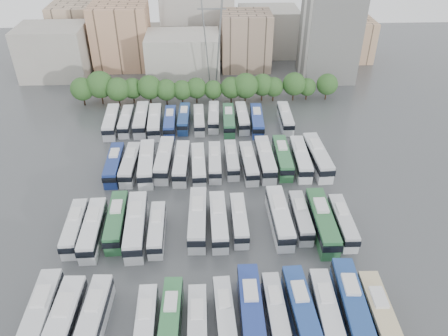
{
  "coord_description": "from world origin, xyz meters",
  "views": [
    {
      "loc": [
        0.08,
        -58.86,
        48.42
      ],
      "look_at": [
        3.06,
        7.98,
        3.0
      ],
      "focal_mm": 35.0,
      "sensor_mm": 36.0,
      "label": 1
    }
  ],
  "objects_px": {
    "bus_r1_s10": "(280,217)",
    "bus_r3_s12": "(285,118)",
    "bus_r1_s6": "(198,218)",
    "bus_r3_s8": "(229,120)",
    "bus_r0_s6": "(198,327)",
    "bus_r3_s5": "(184,118)",
    "bus_r0_s7": "(225,315)",
    "bus_r3_s3": "(155,121)",
    "bus_r0_s0": "(40,316)",
    "bus_r2_s8": "(232,159)",
    "bus_r2_s12": "(300,158)",
    "bus_r2_s4": "(165,159)",
    "bus_r1_s2": "(117,221)",
    "bus_r2_s2": "(130,164)",
    "bus_r2_s3": "(147,163)",
    "bus_r2_s11": "(282,157)",
    "bus_r0_s1": "(62,326)",
    "bus_r1_s3": "(136,225)",
    "bus_r3_s1": "(126,121)",
    "bus_r3_s4": "(170,122)",
    "bus_r2_s9": "(249,163)",
    "bus_r0_s9": "(276,311)",
    "bus_r1_s4": "(157,229)",
    "bus_r1_s7": "(219,221)",
    "bus_r2_s7": "(215,162)",
    "bus_r0_s11": "(326,311)",
    "bus_r0_s2": "(93,319)",
    "bus_r1_s11": "(301,217)",
    "bus_r2_s13": "(317,157)",
    "bus_r1_s1": "(93,229)",
    "bus_r3_s6": "(199,120)",
    "apartment_tower": "(330,31)",
    "bus_r3_s0": "(111,121)",
    "bus_r3_s9": "(242,117)",
    "bus_r2_s1": "(114,164)",
    "bus_r1_s12": "(322,221)",
    "bus_r3_s7": "(214,117)",
    "bus_r1_s8": "(239,219)",
    "bus_r0_s10": "(301,310)",
    "bus_r2_s5": "(182,163)",
    "electricity_pylon": "(212,19)",
    "bus_r0_s13": "(380,316)",
    "bus_r2_s10": "(265,159)"
  },
  "relations": [
    {
      "from": "bus_r1_s8",
      "to": "bus_r2_s7",
      "type": "relative_size",
      "value": 0.98
    },
    {
      "from": "bus_r0_s6",
      "to": "bus_r2_s7",
      "type": "distance_m",
      "value": 37.36
    },
    {
      "from": "bus_r1_s10",
      "to": "bus_r2_s4",
      "type": "relative_size",
      "value": 1.01
    },
    {
      "from": "bus_r0_s7",
      "to": "bus_r2_s3",
      "type": "distance_m",
      "value": 37.77
    },
    {
      "from": "bus_r2_s2",
      "to": "bus_r3_s9",
      "type": "height_order",
      "value": "bus_r2_s2"
    },
    {
      "from": "bus_r2_s3",
      "to": "bus_r2_s11",
      "type": "bearing_deg",
      "value": -0.74
    },
    {
      "from": "bus_r2_s7",
      "to": "bus_r3_s4",
      "type": "relative_size",
      "value": 0.98
    },
    {
      "from": "bus_r1_s6",
      "to": "bus_r2_s12",
      "type": "relative_size",
      "value": 1.03
    },
    {
      "from": "bus_r1_s6",
      "to": "bus_r3_s8",
      "type": "xyz_separation_m",
      "value": [
        6.87,
        34.07,
        -0.19
      ]
    },
    {
      "from": "electricity_pylon",
      "to": "bus_r0_s13",
      "type": "xyz_separation_m",
      "value": [
        19.34,
        -74.71,
        -16.73
      ]
    },
    {
      "from": "bus_r1_s7",
      "to": "bus_r3_s6",
      "type": "bearing_deg",
      "value": 94.13
    },
    {
      "from": "bus_r0_s2",
      "to": "bus_r2_s11",
      "type": "relative_size",
      "value": 0.99
    },
    {
      "from": "bus_r1_s3",
      "to": "bus_r2_s13",
      "type": "height_order",
      "value": "bus_r1_s3"
    },
    {
      "from": "bus_r1_s7",
      "to": "bus_r3_s9",
      "type": "xyz_separation_m",
      "value": [
        6.68,
        35.78,
        -0.11
      ]
    },
    {
      "from": "bus_r2_s9",
      "to": "bus_r3_s12",
      "type": "bearing_deg",
      "value": 58.61
    },
    {
      "from": "bus_r0_s9",
      "to": "bus_r1_s4",
      "type": "distance_m",
      "value": 23.29
    },
    {
      "from": "bus_r2_s1",
      "to": "bus_r3_s0",
      "type": "relative_size",
      "value": 0.96
    },
    {
      "from": "bus_r1_s10",
      "to": "bus_r3_s12",
      "type": "distance_m",
      "value": 35.45
    },
    {
      "from": "bus_r0_s0",
      "to": "bus_r2_s8",
      "type": "height_order",
      "value": "bus_r0_s0"
    },
    {
      "from": "bus_r0_s7",
      "to": "bus_r1_s11",
      "type": "xyz_separation_m",
      "value": [
        13.3,
        18.51,
        0.03
      ]
    },
    {
      "from": "bus_r1_s11",
      "to": "bus_r2_s12",
      "type": "relative_size",
      "value": 0.87
    },
    {
      "from": "bus_r2_s9",
      "to": "bus_r3_s1",
      "type": "bearing_deg",
      "value": 142.3
    },
    {
      "from": "bus_r0_s2",
      "to": "bus_r2_s11",
      "type": "xyz_separation_m",
      "value": [
        29.63,
        36.44,
        0.02
      ]
    },
    {
      "from": "bus_r2_s1",
      "to": "bus_r2_s7",
      "type": "xyz_separation_m",
      "value": [
        19.4,
        0.27,
        -0.12
      ]
    },
    {
      "from": "bus_r1_s10",
      "to": "bus_r0_s1",
      "type": "bearing_deg",
      "value": -148.41
    },
    {
      "from": "bus_r1_s12",
      "to": "bus_r2_s4",
      "type": "xyz_separation_m",
      "value": [
        -26.52,
        19.71,
        -0.14
      ]
    },
    {
      "from": "bus_r0_s7",
      "to": "bus_r2_s4",
      "type": "height_order",
      "value": "bus_r2_s4"
    },
    {
      "from": "bus_r2_s3",
      "to": "bus_r2_s4",
      "type": "distance_m",
      "value": 3.55
    },
    {
      "from": "bus_r1_s10",
      "to": "bus_r2_s3",
      "type": "distance_m",
      "value": 28.77
    },
    {
      "from": "bus_r2_s11",
      "to": "bus_r2_s13",
      "type": "height_order",
      "value": "bus_r2_s13"
    },
    {
      "from": "bus_r1_s2",
      "to": "bus_r2_s2",
      "type": "bearing_deg",
      "value": 88.23
    },
    {
      "from": "apartment_tower",
      "to": "bus_r3_s0",
      "type": "xyz_separation_m",
      "value": [
        -55.42,
        -28.49,
        -11.11
      ]
    },
    {
      "from": "apartment_tower",
      "to": "bus_r3_s5",
      "type": "distance_m",
      "value": 49.07
    },
    {
      "from": "bus_r3_s1",
      "to": "bus_r1_s6",
      "type": "bearing_deg",
      "value": -65.34
    },
    {
      "from": "bus_r3_s1",
      "to": "bus_r3_s4",
      "type": "height_order",
      "value": "bus_r3_s4"
    },
    {
      "from": "bus_r2_s8",
      "to": "bus_r3_s7",
      "type": "xyz_separation_m",
      "value": [
        -3.06,
        18.22,
        0.04
      ]
    },
    {
      "from": "bus_r0_s10",
      "to": "bus_r3_s8",
      "type": "bearing_deg",
      "value": 94.63
    },
    {
      "from": "bus_r0_s6",
      "to": "bus_r3_s5",
      "type": "relative_size",
      "value": 1.01
    },
    {
      "from": "bus_r0_s2",
      "to": "bus_r0_s10",
      "type": "bearing_deg",
      "value": 3.23
    },
    {
      "from": "bus_r1_s1",
      "to": "bus_r2_s10",
      "type": "height_order",
      "value": "bus_r2_s10"
    },
    {
      "from": "bus_r0_s2",
      "to": "bus_r3_s6",
      "type": "distance_m",
      "value": 55.02
    },
    {
      "from": "bus_r0_s1",
      "to": "bus_r1_s3",
      "type": "relative_size",
      "value": 0.99
    },
    {
      "from": "bus_r1_s7",
      "to": "bus_r0_s9",
      "type": "bearing_deg",
      "value": -70.32
    },
    {
      "from": "bus_r2_s12",
      "to": "bus_r2_s13",
      "type": "relative_size",
      "value": 0.92
    },
    {
      "from": "bus_r2_s8",
      "to": "bus_r1_s1",
      "type": "bearing_deg",
      "value": -140.63
    },
    {
      "from": "bus_r0_s6",
      "to": "bus_r2_s5",
      "type": "bearing_deg",
      "value": 94.86
    },
    {
      "from": "bus_r2_s11",
      "to": "bus_r3_s8",
      "type": "distance_m",
      "value": 19.0
    },
    {
      "from": "bus_r1_s1",
      "to": "bus_r3_s3",
      "type": "bearing_deg",
      "value": 78.43
    },
    {
      "from": "bus_r0_s11",
      "to": "bus_r3_s4",
      "type": "distance_m",
      "value": 57.43
    },
    {
      "from": "bus_r0_s7",
      "to": "bus_r3_s3",
      "type": "distance_m",
      "value": 54.07
    }
  ]
}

